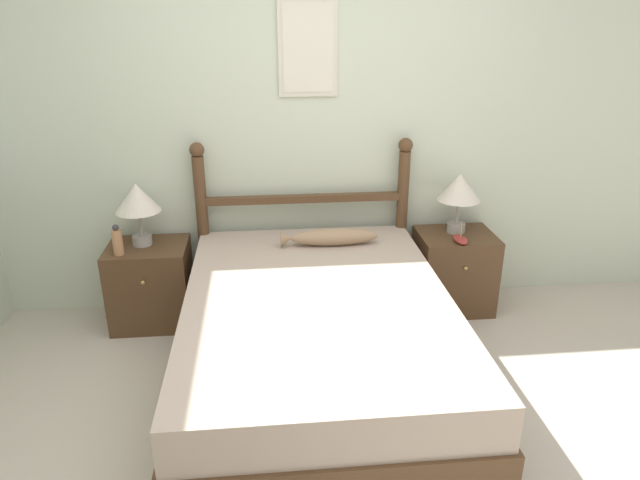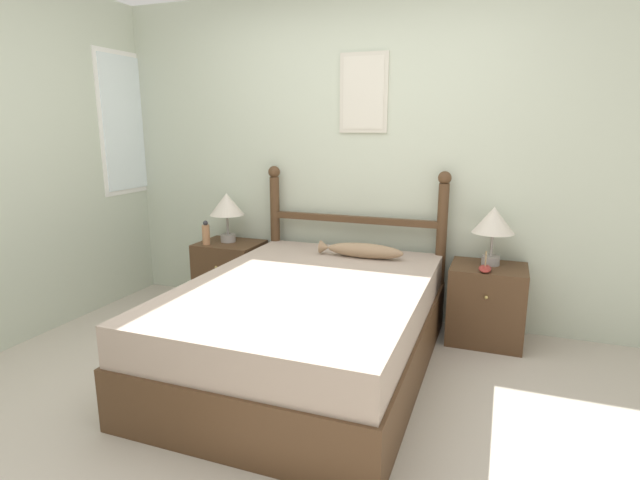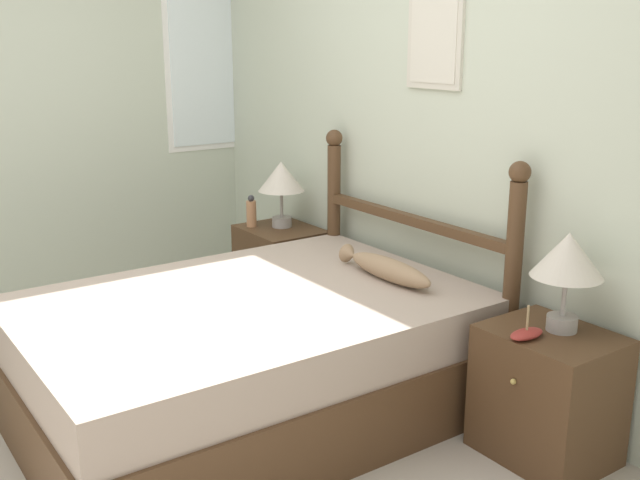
# 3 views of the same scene
# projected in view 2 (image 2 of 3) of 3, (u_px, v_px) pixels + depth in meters

# --- Properties ---
(ground_plane) EXTENTS (16.00, 16.00, 0.00)m
(ground_plane) POSITION_uv_depth(u_px,v_px,m) (269.00, 419.00, 2.66)
(ground_plane) COLOR #B7AD9E
(wall_back) EXTENTS (6.40, 0.08, 2.55)m
(wall_back) POSITION_uv_depth(u_px,v_px,m) (362.00, 158.00, 3.95)
(wall_back) COLOR beige
(wall_back) RESTS_ON ground_plane
(bed) EXTENTS (1.46, 2.06, 0.57)m
(bed) POSITION_uv_depth(u_px,v_px,m) (308.00, 326.00, 3.17)
(bed) COLOR #4C331E
(bed) RESTS_ON ground_plane
(headboard) EXTENTS (1.48, 0.10, 1.21)m
(headboard) POSITION_uv_depth(u_px,v_px,m) (353.00, 236.00, 3.99)
(headboard) COLOR #4C331E
(headboard) RESTS_ON ground_plane
(nightstand_left) EXTENTS (0.52, 0.45, 0.56)m
(nightstand_left) POSITION_uv_depth(u_px,v_px,m) (231.00, 274.00, 4.29)
(nightstand_left) COLOR #4C331E
(nightstand_left) RESTS_ON ground_plane
(nightstand_right) EXTENTS (0.52, 0.45, 0.56)m
(nightstand_right) POSITION_uv_depth(u_px,v_px,m) (486.00, 304.00, 3.58)
(nightstand_right) COLOR #4C331E
(nightstand_right) RESTS_ON ground_plane
(table_lamp_left) EXTENTS (0.29, 0.29, 0.42)m
(table_lamp_left) POSITION_uv_depth(u_px,v_px,m) (227.00, 206.00, 4.20)
(table_lamp_left) COLOR gray
(table_lamp_left) RESTS_ON nightstand_left
(table_lamp_right) EXTENTS (0.29, 0.29, 0.42)m
(table_lamp_right) POSITION_uv_depth(u_px,v_px,m) (493.00, 223.00, 3.49)
(table_lamp_right) COLOR gray
(table_lamp_right) RESTS_ON nightstand_right
(bottle) EXTENTS (0.06, 0.06, 0.20)m
(bottle) POSITION_uv_depth(u_px,v_px,m) (206.00, 234.00, 4.15)
(bottle) COLOR tan
(bottle) RESTS_ON nightstand_left
(model_boat) EXTENTS (0.08, 0.17, 0.14)m
(model_boat) POSITION_uv_depth(u_px,v_px,m) (485.00, 268.00, 3.40)
(model_boat) COLOR maroon
(model_boat) RESTS_ON nightstand_right
(fish_pillow) EXTENTS (0.64, 0.12, 0.11)m
(fish_pillow) POSITION_uv_depth(u_px,v_px,m) (362.00, 250.00, 3.68)
(fish_pillow) COLOR #997A5B
(fish_pillow) RESTS_ON bed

